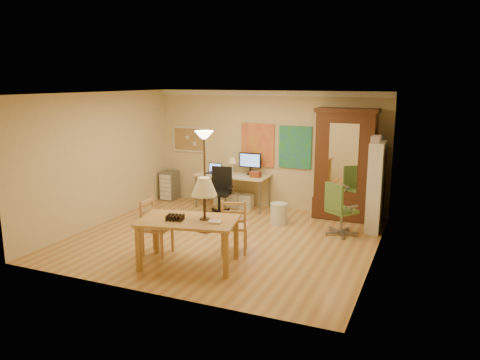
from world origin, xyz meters
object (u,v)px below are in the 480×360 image
at_px(computer_desk, 235,187).
at_px(bookshelf, 376,187).
at_px(armoire, 345,171).
at_px(dining_table, 194,210).
at_px(office_chair_black, 220,202).
at_px(office_chair_green, 340,221).

distance_m(computer_desk, bookshelf, 3.32).
bearing_deg(armoire, computer_desk, -178.19).
relative_size(dining_table, office_chair_black, 1.62).
bearing_deg(armoire, office_chair_black, -163.62).
relative_size(armoire, bookshelf, 1.33).
xyz_separation_m(computer_desk, office_chair_black, (-0.07, -0.68, -0.19)).
height_order(office_chair_black, office_chair_green, office_chair_black).
bearing_deg(computer_desk, dining_table, -76.63).
height_order(armoire, bookshelf, armoire).
bearing_deg(office_chair_black, dining_table, -72.33).
xyz_separation_m(office_chair_black, office_chair_green, (2.75, -0.41, -0.00)).
bearing_deg(office_chair_black, armoire, 16.38).
bearing_deg(bookshelf, office_chair_black, -177.75).
distance_m(dining_table, office_chair_green, 3.11).
xyz_separation_m(dining_table, armoire, (1.70, 3.58, 0.11)).
bearing_deg(dining_table, computer_desk, 103.37).
distance_m(dining_table, office_chair_black, 3.03).
distance_m(office_chair_black, bookshelf, 3.37).
relative_size(office_chair_green, armoire, 0.44).
bearing_deg(office_chair_green, office_chair_black, 171.57).
xyz_separation_m(office_chair_black, bookshelf, (3.32, 0.13, 0.60)).
xyz_separation_m(dining_table, computer_desk, (-0.83, 3.50, -0.44)).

